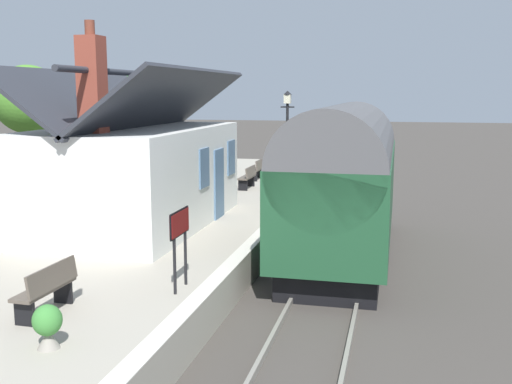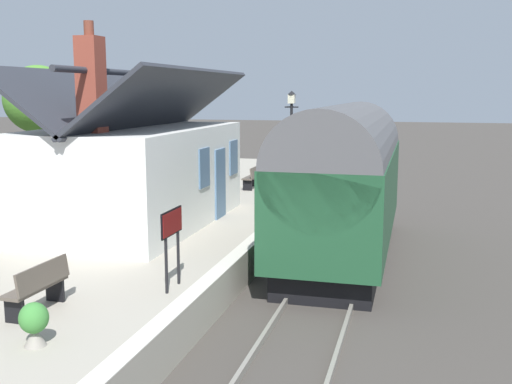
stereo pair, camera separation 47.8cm
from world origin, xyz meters
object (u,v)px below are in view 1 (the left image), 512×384
Objects in this scene: planter_under_sign at (279,169)px; planter_edge_near at (48,325)px; tree_distant at (29,100)px; bench_near_building at (258,169)px; planter_bench_left at (269,163)px; bench_platform_end at (47,288)px; planter_edge_far at (303,171)px; station_sign_board at (180,230)px; bench_by_lamp at (248,177)px; bench_mid_platform at (271,163)px; tree_far_left at (131,108)px; station_building at (135,172)px; train at (343,180)px; lamp_post_platform at (287,123)px.

planter_under_sign is 0.95× the size of planter_edge_near.
tree_distant reaches higher than planter_under_sign.
planter_bench_left is at bearing 4.43° from bench_near_building.
bench_platform_end is at bearing -178.75° from planter_bench_left.
planter_edge_far is 0.94× the size of planter_bench_left.
bench_platform_end is at bearing 135.70° from station_sign_board.
bench_mid_platform is at bearing 1.08° from bench_by_lamp.
tree_far_left is (17.22, 8.87, 1.83)m from station_sign_board.
bench_near_building is 2.17× the size of planter_under_sign.
station_building reaches higher than bench_near_building.
station_building reaches higher than train.
station_building reaches higher than planter_bench_left.
lamp_post_platform is 11.14m from station_sign_board.
planter_under_sign is (1.04, 1.26, -0.09)m from planter_edge_far.
train is 9.75m from bench_near_building.
station_building is 12.08× the size of planter_under_sign.
bench_platform_end is 1.00× the size of bench_mid_platform.
planter_under_sign is at bearing 4.27° from station_sign_board.
tree_distant is at bearing 81.02° from planter_edge_far.
bench_mid_platform is 0.90× the size of station_sign_board.
station_sign_board is (3.06, -0.97, 0.83)m from planter_edge_near.
train is 14.41× the size of planter_under_sign.
bench_by_lamp reaches higher than planter_bench_left.
lamp_post_platform reaches higher than bench_by_lamp.
planter_edge_far is at bearing -0.23° from station_sign_board.
planter_under_sign is (9.81, 3.76, -1.04)m from train.
train is at bearing -158.33° from bench_mid_platform.
tree_distant is at bearing 66.84° from lamp_post_platform.
bench_near_building reaches higher than planter_edge_far.
tree_far_left reaches higher than planter_edge_near.
bench_mid_platform is at bearing 0.17° from bench_platform_end.
planter_edge_far is at bearing -129.66° from planter_under_sign.
bench_platform_end reaches higher than planter_under_sign.
train reaches higher than bench_mid_platform.
tree_far_left is at bearing 71.17° from bench_near_building.
station_building is 7.38m from bench_by_lamp.
lamp_post_platform is at bearing -113.16° from tree_distant.
station_building is 6.17m from station_sign_board.
train is 13.25m from planter_bench_left.
tree_far_left is (-1.33, 6.67, 2.71)m from planter_bench_left.
bench_by_lamp is 1.00× the size of bench_platform_end.
bench_platform_end is 2.18× the size of planter_under_sign.
planter_under_sign is 0.72× the size of planter_bench_left.
planter_bench_left is (12.32, 4.76, -1.06)m from train.
bench_by_lamp is at bearing 146.08° from planter_edge_far.
bench_by_lamp is 1.00× the size of bench_near_building.
train reaches higher than bench_by_lamp.
planter_edge_far is at bearing -18.82° from station_building.
bench_near_building is 1.98m from planter_edge_far.
station_sign_board is (-14.85, -1.91, 0.71)m from bench_near_building.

